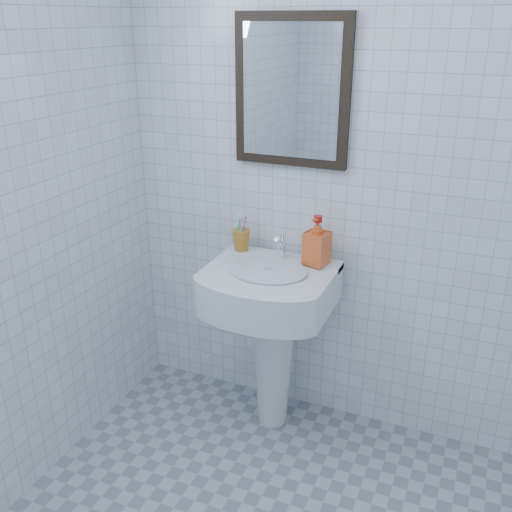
% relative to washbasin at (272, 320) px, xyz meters
% --- Properties ---
extents(wall_back, '(2.20, 0.02, 2.50)m').
position_rel_washbasin_xyz_m(wall_back, '(0.32, 0.21, 0.68)').
color(wall_back, silver).
rests_on(wall_back, ground).
extents(washbasin, '(0.55, 0.40, 0.84)m').
position_rel_washbasin_xyz_m(washbasin, '(0.00, 0.00, 0.00)').
color(washbasin, white).
rests_on(washbasin, ground).
extents(faucet, '(0.05, 0.10, 0.11)m').
position_rel_washbasin_xyz_m(faucet, '(0.00, 0.10, 0.32)').
color(faucet, white).
rests_on(faucet, washbasin).
extents(toothbrush_cup, '(0.09, 0.09, 0.10)m').
position_rel_washbasin_xyz_m(toothbrush_cup, '(-0.20, 0.11, 0.32)').
color(toothbrush_cup, '#B2701F').
rests_on(toothbrush_cup, washbasin).
extents(soap_dispenser, '(0.12, 0.12, 0.22)m').
position_rel_washbasin_xyz_m(soap_dispenser, '(0.17, 0.10, 0.38)').
color(soap_dispenser, '#DC4F15').
rests_on(soap_dispenser, washbasin).
extents(wall_mirror, '(0.50, 0.04, 0.62)m').
position_rel_washbasin_xyz_m(wall_mirror, '(0.00, 0.20, 0.98)').
color(wall_mirror, black).
rests_on(wall_mirror, wall_back).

